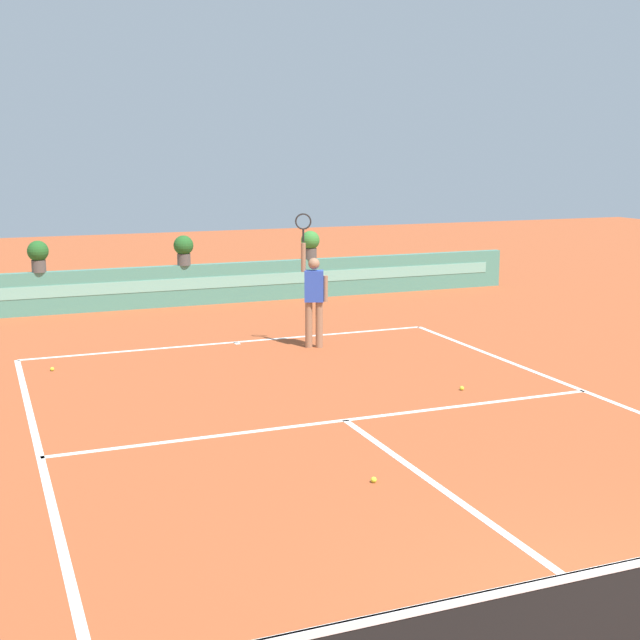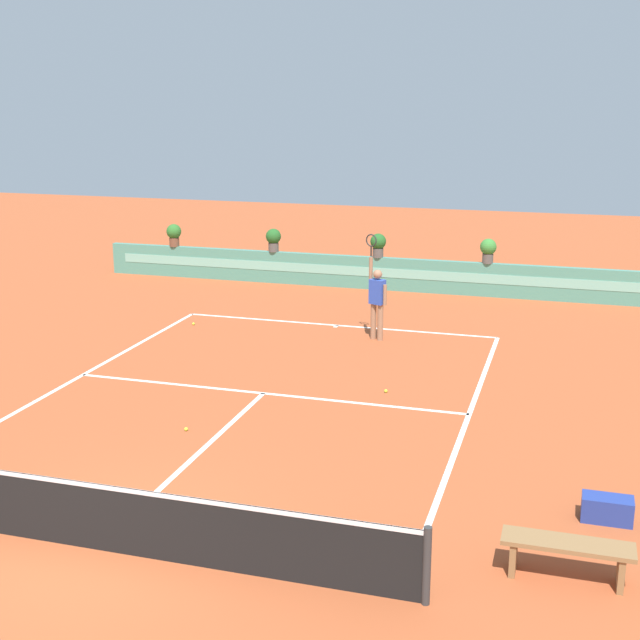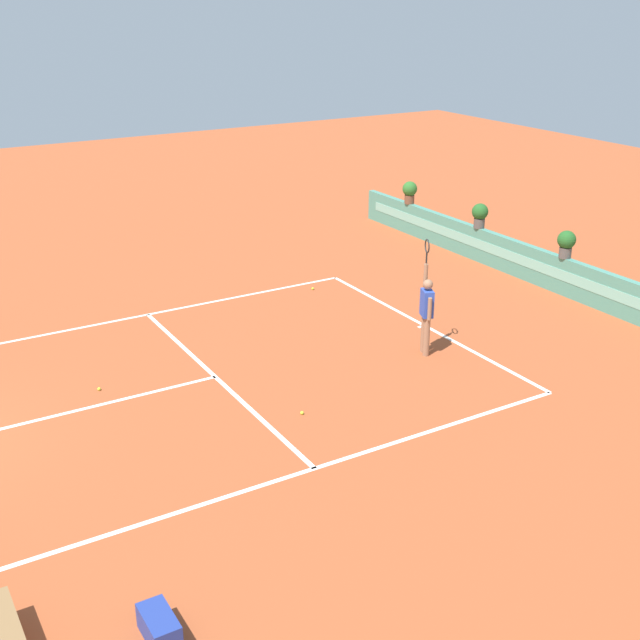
{
  "view_description": "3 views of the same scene",
  "coord_description": "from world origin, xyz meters",
  "px_view_note": "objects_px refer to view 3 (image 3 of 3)",
  "views": [
    {
      "loc": [
        -4.69,
        -4.39,
        3.73
      ],
      "look_at": [
        0.51,
        8.64,
        1.0
      ],
      "focal_mm": 48.84,
      "sensor_mm": 36.0,
      "label": 1
    },
    {
      "loc": [
        5.81,
        -8.99,
        5.83
      ],
      "look_at": [
        0.51,
        8.64,
        1.0
      ],
      "focal_mm": 48.57,
      "sensor_mm": 36.0,
      "label": 2
    },
    {
      "loc": [
        14.38,
        0.4,
        7.52
      ],
      "look_at": [
        0.51,
        8.64,
        1.0
      ],
      "focal_mm": 46.02,
      "sensor_mm": 36.0,
      "label": 3
    }
  ],
  "objects_px": {
    "bench_courtside": "(3,640)",
    "potted_plant_centre": "(566,242)",
    "tennis_ball_by_sideline": "(313,289)",
    "tennis_player": "(427,309)",
    "potted_plant_far_left": "(410,191)",
    "gear_bag": "(159,627)",
    "tennis_ball_near_baseline": "(302,413)",
    "potted_plant_left": "(480,214)",
    "tennis_ball_mid_court": "(99,389)"
  },
  "relations": [
    {
      "from": "potted_plant_far_left",
      "to": "potted_plant_centre",
      "type": "bearing_deg",
      "value": 0.0
    },
    {
      "from": "bench_courtside",
      "to": "tennis_ball_by_sideline",
      "type": "height_order",
      "value": "bench_courtside"
    },
    {
      "from": "gear_bag",
      "to": "tennis_ball_near_baseline",
      "type": "height_order",
      "value": "gear_bag"
    },
    {
      "from": "tennis_ball_by_sideline",
      "to": "potted_plant_left",
      "type": "height_order",
      "value": "potted_plant_left"
    },
    {
      "from": "bench_courtside",
      "to": "potted_plant_centre",
      "type": "relative_size",
      "value": 2.21
    },
    {
      "from": "tennis_player",
      "to": "potted_plant_far_left",
      "type": "height_order",
      "value": "tennis_player"
    },
    {
      "from": "gear_bag",
      "to": "bench_courtside",
      "type": "bearing_deg",
      "value": -106.69
    },
    {
      "from": "bench_courtside",
      "to": "potted_plant_far_left",
      "type": "distance_m",
      "value": 19.98
    },
    {
      "from": "gear_bag",
      "to": "tennis_ball_near_baseline",
      "type": "xyz_separation_m",
      "value": [
        -4.15,
        4.39,
        -0.15
      ]
    },
    {
      "from": "bench_courtside",
      "to": "tennis_ball_by_sideline",
      "type": "xyz_separation_m",
      "value": [
        -9.56,
        9.81,
        -0.34
      ]
    },
    {
      "from": "bench_courtside",
      "to": "gear_bag",
      "type": "bearing_deg",
      "value": 73.31
    },
    {
      "from": "tennis_player",
      "to": "tennis_ball_mid_court",
      "type": "bearing_deg",
      "value": -105.73
    },
    {
      "from": "tennis_player",
      "to": "potted_plant_left",
      "type": "xyz_separation_m",
      "value": [
        -4.62,
        5.5,
        0.36
      ]
    },
    {
      "from": "bench_courtside",
      "to": "tennis_player",
      "type": "relative_size",
      "value": 0.62
    },
    {
      "from": "gear_bag",
      "to": "potted_plant_centre",
      "type": "xyz_separation_m",
      "value": [
        -6.46,
        13.62,
        1.23
      ]
    },
    {
      "from": "tennis_ball_near_baseline",
      "to": "potted_plant_centre",
      "type": "bearing_deg",
      "value": 104.06
    },
    {
      "from": "tennis_player",
      "to": "potted_plant_centre",
      "type": "distance_m",
      "value": 5.65
    },
    {
      "from": "bench_courtside",
      "to": "potted_plant_far_left",
      "type": "height_order",
      "value": "potted_plant_far_left"
    },
    {
      "from": "potted_plant_left",
      "to": "tennis_ball_near_baseline",
      "type": "bearing_deg",
      "value": -58.36
    },
    {
      "from": "potted_plant_left",
      "to": "potted_plant_far_left",
      "type": "bearing_deg",
      "value": 180.0
    },
    {
      "from": "tennis_ball_by_sideline",
      "to": "potted_plant_centre",
      "type": "relative_size",
      "value": 0.09
    },
    {
      "from": "tennis_player",
      "to": "tennis_ball_near_baseline",
      "type": "xyz_separation_m",
      "value": [
        1.07,
        -3.73,
        -1.02
      ]
    },
    {
      "from": "potted_plant_centre",
      "to": "potted_plant_far_left",
      "type": "distance_m",
      "value": 6.82
    },
    {
      "from": "gear_bag",
      "to": "potted_plant_centre",
      "type": "relative_size",
      "value": 0.97
    },
    {
      "from": "potted_plant_far_left",
      "to": "tennis_ball_near_baseline",
      "type": "bearing_deg",
      "value": -45.33
    },
    {
      "from": "tennis_ball_by_sideline",
      "to": "potted_plant_centre",
      "type": "height_order",
      "value": "potted_plant_centre"
    },
    {
      "from": "tennis_player",
      "to": "potted_plant_far_left",
      "type": "xyz_separation_m",
      "value": [
        -8.06,
        5.5,
        0.36
      ]
    },
    {
      "from": "tennis_ball_near_baseline",
      "to": "potted_plant_far_left",
      "type": "relative_size",
      "value": 0.09
    },
    {
      "from": "tennis_ball_by_sideline",
      "to": "potted_plant_far_left",
      "type": "xyz_separation_m",
      "value": [
        -3.2,
        5.54,
        1.38
      ]
    },
    {
      "from": "tennis_ball_mid_court",
      "to": "potted_plant_left",
      "type": "height_order",
      "value": "potted_plant_left"
    },
    {
      "from": "gear_bag",
      "to": "tennis_player",
      "type": "relative_size",
      "value": 0.27
    },
    {
      "from": "gear_bag",
      "to": "potted_plant_centre",
      "type": "height_order",
      "value": "potted_plant_centre"
    },
    {
      "from": "potted_plant_centre",
      "to": "potted_plant_far_left",
      "type": "relative_size",
      "value": 1.0
    },
    {
      "from": "bench_courtside",
      "to": "tennis_ball_by_sideline",
      "type": "bearing_deg",
      "value": 134.26
    },
    {
      "from": "bench_courtside",
      "to": "tennis_ball_near_baseline",
      "type": "bearing_deg",
      "value": 120.69
    },
    {
      "from": "tennis_player",
      "to": "potted_plant_centre",
      "type": "height_order",
      "value": "tennis_player"
    },
    {
      "from": "gear_bag",
      "to": "tennis_ball_by_sideline",
      "type": "height_order",
      "value": "gear_bag"
    },
    {
      "from": "potted_plant_centre",
      "to": "potted_plant_far_left",
      "type": "bearing_deg",
      "value": 180.0
    },
    {
      "from": "gear_bag",
      "to": "potted_plant_left",
      "type": "bearing_deg",
      "value": 125.83
    },
    {
      "from": "gear_bag",
      "to": "tennis_ball_near_baseline",
      "type": "bearing_deg",
      "value": 133.39
    },
    {
      "from": "bench_courtside",
      "to": "tennis_player",
      "type": "xyz_separation_m",
      "value": [
        -4.7,
        9.85,
        0.67
      ]
    },
    {
      "from": "tennis_player",
      "to": "potted_plant_centre",
      "type": "bearing_deg",
      "value": 102.76
    },
    {
      "from": "tennis_player",
      "to": "tennis_ball_near_baseline",
      "type": "bearing_deg",
      "value": -74.06
    },
    {
      "from": "potted_plant_left",
      "to": "gear_bag",
      "type": "bearing_deg",
      "value": -54.17
    },
    {
      "from": "tennis_player",
      "to": "potted_plant_centre",
      "type": "xyz_separation_m",
      "value": [
        -1.25,
        5.5,
        0.36
      ]
    },
    {
      "from": "tennis_ball_near_baseline",
      "to": "tennis_ball_by_sideline",
      "type": "bearing_deg",
      "value": 148.08
    },
    {
      "from": "tennis_player",
      "to": "tennis_ball_by_sideline",
      "type": "distance_m",
      "value": 4.97
    },
    {
      "from": "potted_plant_centre",
      "to": "potted_plant_left",
      "type": "bearing_deg",
      "value": 180.0
    },
    {
      "from": "gear_bag",
      "to": "tennis_player",
      "type": "distance_m",
      "value": 9.69
    },
    {
      "from": "potted_plant_left",
      "to": "potted_plant_far_left",
      "type": "relative_size",
      "value": 1.0
    }
  ]
}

